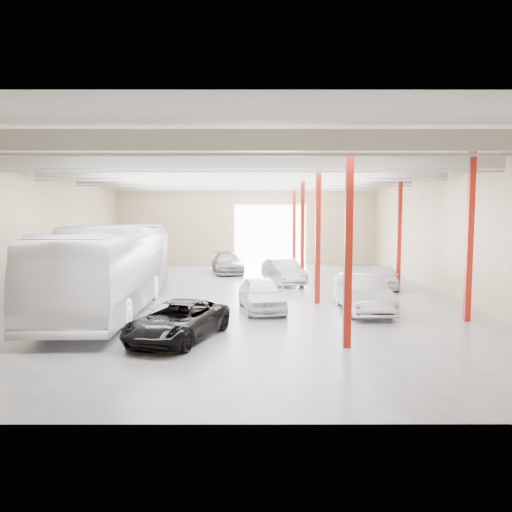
{
  "coord_description": "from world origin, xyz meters",
  "views": [
    {
      "loc": [
        0.74,
        -26.32,
        4.58
      ],
      "look_at": [
        0.78,
        -0.44,
        2.2
      ],
      "focal_mm": 35.0,
      "sensor_mm": 36.0,
      "label": 1
    }
  ],
  "objects_px": {
    "car_row_a": "(261,294)",
    "car_right_near": "(363,293)",
    "black_sedan": "(178,321)",
    "car_right_far": "(383,276)",
    "car_row_c": "(227,263)",
    "car_row_b": "(283,272)",
    "coach_bus": "(111,268)"
  },
  "relations": [
    {
      "from": "car_row_a",
      "to": "car_right_near",
      "type": "distance_m",
      "value": 4.61
    },
    {
      "from": "black_sedan",
      "to": "car_right_far",
      "type": "relative_size",
      "value": 1.21
    },
    {
      "from": "car_row_c",
      "to": "car_right_near",
      "type": "bearing_deg",
      "value": -73.53
    },
    {
      "from": "car_right_near",
      "to": "car_right_far",
      "type": "xyz_separation_m",
      "value": [
        2.68,
        6.89,
        -0.16
      ]
    },
    {
      "from": "car_row_c",
      "to": "car_right_far",
      "type": "xyz_separation_m",
      "value": [
        9.61,
        -7.19,
        -0.03
      ]
    },
    {
      "from": "car_row_b",
      "to": "car_row_c",
      "type": "relative_size",
      "value": 0.94
    },
    {
      "from": "car_row_b",
      "to": "car_right_far",
      "type": "relative_size",
      "value": 1.15
    },
    {
      "from": "coach_bus",
      "to": "car_row_a",
      "type": "bearing_deg",
      "value": -2.9
    },
    {
      "from": "car_row_a",
      "to": "car_right_near",
      "type": "height_order",
      "value": "car_right_near"
    },
    {
      "from": "black_sedan",
      "to": "car_row_a",
      "type": "bearing_deg",
      "value": 78.79
    },
    {
      "from": "coach_bus",
      "to": "black_sedan",
      "type": "relative_size",
      "value": 2.85
    },
    {
      "from": "car_row_c",
      "to": "car_right_near",
      "type": "relative_size",
      "value": 0.96
    },
    {
      "from": "coach_bus",
      "to": "car_right_near",
      "type": "distance_m",
      "value": 11.55
    },
    {
      "from": "black_sedan",
      "to": "car_right_far",
      "type": "bearing_deg",
      "value": 67.81
    },
    {
      "from": "coach_bus",
      "to": "car_row_b",
      "type": "distance_m",
      "value": 11.75
    },
    {
      "from": "car_row_b",
      "to": "car_row_c",
      "type": "bearing_deg",
      "value": 109.79
    },
    {
      "from": "coach_bus",
      "to": "car_right_near",
      "type": "relative_size",
      "value": 2.71
    },
    {
      "from": "black_sedan",
      "to": "car_row_c",
      "type": "xyz_separation_m",
      "value": [
        0.69,
        18.98,
        0.04
      ]
    },
    {
      "from": "coach_bus",
      "to": "car_right_far",
      "type": "relative_size",
      "value": 3.45
    },
    {
      "from": "black_sedan",
      "to": "car_row_c",
      "type": "height_order",
      "value": "car_row_c"
    },
    {
      "from": "car_row_a",
      "to": "car_right_near",
      "type": "xyz_separation_m",
      "value": [
        4.6,
        -0.3,
        0.09
      ]
    },
    {
      "from": "coach_bus",
      "to": "car_right_near",
      "type": "xyz_separation_m",
      "value": [
        11.49,
        -0.42,
        -1.1
      ]
    },
    {
      "from": "black_sedan",
      "to": "car_row_c",
      "type": "relative_size",
      "value": 0.99
    },
    {
      "from": "black_sedan",
      "to": "car_row_a",
      "type": "height_order",
      "value": "car_row_a"
    },
    {
      "from": "car_right_far",
      "to": "car_right_near",
      "type": "bearing_deg",
      "value": -100.22
    },
    {
      "from": "car_row_b",
      "to": "black_sedan",
      "type": "bearing_deg",
      "value": -123.36
    },
    {
      "from": "car_row_c",
      "to": "black_sedan",
      "type": "bearing_deg",
      "value": -101.82
    },
    {
      "from": "car_row_b",
      "to": "car_right_near",
      "type": "relative_size",
      "value": 0.9
    },
    {
      "from": "coach_bus",
      "to": "car_row_b",
      "type": "xyz_separation_m",
      "value": [
        8.37,
        8.16,
        -1.18
      ]
    },
    {
      "from": "coach_bus",
      "to": "car_right_near",
      "type": "bearing_deg",
      "value": -3.99
    },
    {
      "from": "black_sedan",
      "to": "car_row_a",
      "type": "xyz_separation_m",
      "value": [
        3.02,
        5.2,
        0.08
      ]
    },
    {
      "from": "car_right_near",
      "to": "coach_bus",
      "type": "bearing_deg",
      "value": 176.64
    }
  ]
}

